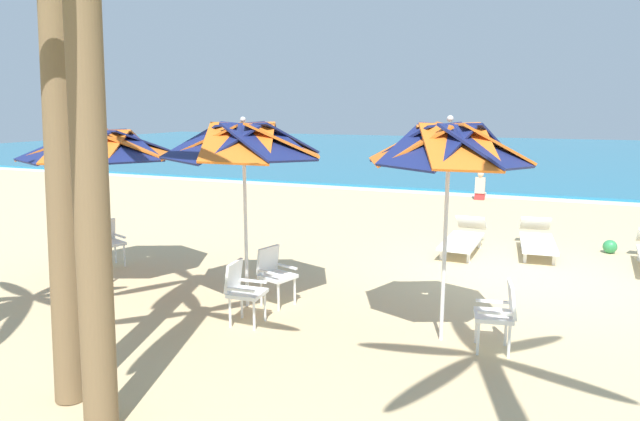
{
  "coord_description": "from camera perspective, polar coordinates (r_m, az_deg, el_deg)",
  "views": [
    {
      "loc": [
        0.19,
        -9.85,
        2.9
      ],
      "look_at": [
        -3.65,
        -0.38,
        1.0
      ],
      "focal_mm": 31.09,
      "sensor_mm": 36.0,
      "label": 1
    }
  ],
  "objects": [
    {
      "name": "palm_tree_2",
      "position": [
        5.09,
        -22.7,
        7.34
      ],
      "size": [
        2.75,
        3.05,
        4.38
      ],
      "color": "brown",
      "rests_on": "ground"
    },
    {
      "name": "plastic_chair_0",
      "position": [
        7.07,
        18.0,
        -9.88
      ],
      "size": [
        0.53,
        0.51,
        0.87
      ],
      "color": "white",
      "rests_on": "ground"
    },
    {
      "name": "plastic_chair_3",
      "position": [
        10.95,
        -20.98,
        -2.85
      ],
      "size": [
        0.59,
        0.57,
        0.87
      ],
      "color": "white",
      "rests_on": "ground"
    },
    {
      "name": "palm_tree_3",
      "position": [
        5.88,
        -25.56,
        14.39
      ],
      "size": [
        2.86,
        2.64,
        5.77
      ],
      "color": "brown",
      "rests_on": "ground"
    },
    {
      "name": "beach_umbrella_0",
      "position": [
        6.8,
        13.14,
        6.36
      ],
      "size": [
        1.99,
        1.99,
        2.82
      ],
      "color": "silver",
      "rests_on": "ground"
    },
    {
      "name": "plastic_chair_2",
      "position": [
        7.62,
        -7.97,
        -7.96
      ],
      "size": [
        0.49,
        0.47,
        0.87
      ],
      "color": "white",
      "rests_on": "ground"
    },
    {
      "name": "ground_plane",
      "position": [
        10.27,
        20.24,
        -6.54
      ],
      "size": [
        80.0,
        80.0,
        0.0
      ],
      "primitive_type": "plane",
      "color": "#D3B784"
    },
    {
      "name": "beachgoer_seated",
      "position": [
        18.56,
        16.18,
        2.04
      ],
      "size": [
        0.3,
        0.93,
        0.92
      ],
      "color": "red",
      "rests_on": "ground"
    },
    {
      "name": "beach_umbrella_1",
      "position": [
        7.92,
        -7.87,
        6.96
      ],
      "size": [
        2.33,
        2.33,
        2.78
      ],
      "color": "silver",
      "rests_on": "ground"
    },
    {
      "name": "plastic_chair_1",
      "position": [
        8.31,
        -4.72,
        -6.32
      ],
      "size": [
        0.57,
        0.55,
        0.87
      ],
      "color": "white",
      "rests_on": "ground"
    },
    {
      "name": "surf_foam",
      "position": [
        19.23,
        21.26,
        1.16
      ],
      "size": [
        80.0,
        0.7,
        0.01
      ],
      "primitive_type": "cube",
      "color": "white",
      "rests_on": "ground"
    },
    {
      "name": "sun_lounger_1",
      "position": [
        12.03,
        21.45,
        -2.78
      ],
      "size": [
        0.79,
        2.19,
        0.62
      ],
      "color": "white",
      "rests_on": "ground"
    },
    {
      "name": "beach_ball",
      "position": [
        12.65,
        27.68,
        -3.31
      ],
      "size": [
        0.27,
        0.27,
        0.27
      ],
      "primitive_type": "sphere",
      "color": "#2D8C4C",
      "rests_on": "ground"
    },
    {
      "name": "sun_lounger_2",
      "position": [
        11.71,
        14.57,
        -2.73
      ],
      "size": [
        0.73,
        2.17,
        0.62
      ],
      "color": "white",
      "rests_on": "ground"
    },
    {
      "name": "beach_umbrella_2",
      "position": [
        9.62,
        -21.63,
        6.22
      ],
      "size": [
        2.51,
        2.51,
        2.63
      ],
      "color": "silver",
      "rests_on": "ground"
    },
    {
      "name": "sea",
      "position": [
        37.42,
        21.83,
        5.43
      ],
      "size": [
        80.0,
        36.0,
        0.1
      ],
      "primitive_type": "cube",
      "color": "teal",
      "rests_on": "ground"
    }
  ]
}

